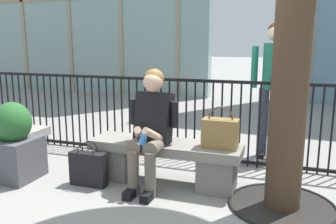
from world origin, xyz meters
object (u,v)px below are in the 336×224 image
object	(u,v)px
stone_bench	(165,158)
handbag_on_bench	(220,133)
planter	(14,144)
shopping_bag	(88,168)
seated_person_with_phone	(151,125)
bystander_at_railing	(273,80)

from	to	relation	value
stone_bench	handbag_on_bench	world-z (taller)	handbag_on_bench
planter	shopping_bag	bearing A→B (deg)	6.05
stone_bench	seated_person_with_phone	distance (m)	0.41
handbag_on_bench	shopping_bag	world-z (taller)	handbag_on_bench
seated_person_with_phone	bystander_at_railing	xyz separation A→B (m)	(1.10, 1.38, 0.35)
stone_bench	seated_person_with_phone	size ratio (longest dim) A/B	1.32
handbag_on_bench	bystander_at_railing	xyz separation A→B (m)	(0.42, 1.26, 0.40)
seated_person_with_phone	bystander_at_railing	world-z (taller)	bystander_at_railing
handbag_on_bench	shopping_bag	distance (m)	1.41
handbag_on_bench	bystander_at_railing	world-z (taller)	bystander_at_railing
stone_bench	shopping_bag	xyz separation A→B (m)	(-0.73, -0.32, -0.09)
stone_bench	bystander_at_railing	xyz separation A→B (m)	(1.00, 1.25, 0.73)
handbag_on_bench	seated_person_with_phone	bearing A→B (deg)	-170.15
handbag_on_bench	planter	bearing A→B (deg)	-169.40
stone_bench	planter	distance (m)	1.64
stone_bench	shopping_bag	bearing A→B (deg)	-156.03
seated_person_with_phone	shopping_bag	bearing A→B (deg)	-162.64
shopping_bag	bystander_at_railing	bearing A→B (deg)	42.38
seated_person_with_phone	shopping_bag	size ratio (longest dim) A/B	2.58
handbag_on_bench	shopping_bag	xyz separation A→B (m)	(-1.31, -0.31, -0.42)
shopping_bag	planter	xyz separation A→B (m)	(-0.85, -0.09, 0.21)
handbag_on_bench	planter	distance (m)	2.21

